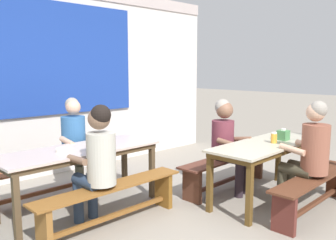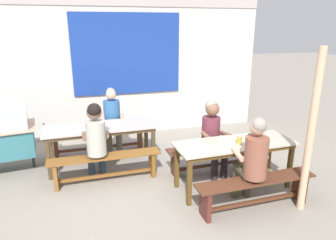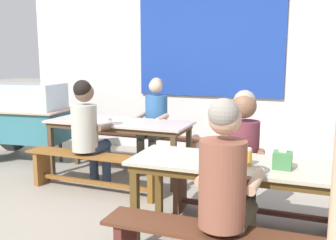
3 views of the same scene
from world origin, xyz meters
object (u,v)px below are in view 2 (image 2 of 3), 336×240
at_px(bench_far_front, 106,165).
at_px(soup_bowl, 88,126).
at_px(condiment_jar, 239,140).
at_px(wooden_support_post, 311,133).
at_px(dining_table_near, 234,147).
at_px(dining_table_far, 101,130).
at_px(person_near_front, 253,157).
at_px(tissue_box, 254,138).
at_px(bench_far_back, 99,139).
at_px(person_left_back_turned, 96,137).
at_px(bench_near_back, 215,154).
at_px(person_center_facing, 112,117).
at_px(bench_near_front, 255,189).
at_px(person_right_near_table, 213,132).

height_order(bench_far_front, soup_bowl, soup_bowl).
height_order(condiment_jar, wooden_support_post, wooden_support_post).
distance_m(dining_table_near, condiment_jar, 0.16).
distance_m(dining_table_far, person_near_front, 2.62).
bearing_deg(dining_table_far, wooden_support_post, -40.32).
bearing_deg(bench_far_front, dining_table_near, -21.54).
distance_m(person_near_front, tissue_box, 0.58).
relative_size(dining_table_far, bench_far_back, 1.03).
relative_size(tissue_box, condiment_jar, 1.12).
xyz_separation_m(person_left_back_turned, wooden_support_post, (2.59, -1.56, 0.34)).
height_order(bench_far_back, bench_near_back, same).
bearing_deg(tissue_box, dining_table_far, 147.02).
bearing_deg(condiment_jar, tissue_box, 2.97).
bearing_deg(bench_far_back, person_center_facing, -12.63).
distance_m(bench_near_front, person_right_near_table, 1.23).
xyz_separation_m(bench_far_front, wooden_support_post, (2.48, -1.50, 0.79)).
bearing_deg(person_left_back_turned, bench_far_front, -28.36).
bearing_deg(tissue_box, person_right_near_table, 123.86).
relative_size(dining_table_near, person_center_facing, 1.42).
bearing_deg(person_near_front, bench_far_back, 126.49).
bearing_deg(wooden_support_post, tissue_box, 115.54).
bearing_deg(person_left_back_turned, bench_far_back, 84.83).
relative_size(bench_far_front, person_near_front, 1.34).
bearing_deg(wooden_support_post, bench_near_back, 115.11).
distance_m(bench_near_back, soup_bowl, 2.21).
xyz_separation_m(person_center_facing, person_right_near_table, (1.48, -1.34, 0.01)).
bearing_deg(bench_far_front, person_near_front, -34.79).
distance_m(bench_near_front, person_left_back_turned, 2.46).
height_order(person_left_back_turned, wooden_support_post, wooden_support_post).
bearing_deg(dining_table_near, dining_table_far, 144.17).
relative_size(dining_table_far, bench_far_front, 1.08).
distance_m(bench_far_front, person_left_back_turned, 0.47).
relative_size(dining_table_far, tissue_box, 12.63).
bearing_deg(person_left_back_turned, person_near_front, -34.42).
xyz_separation_m(person_left_back_turned, tissue_box, (2.25, -0.84, 0.06)).
bearing_deg(person_right_near_table, tissue_box, -56.14).
bearing_deg(person_center_facing, dining_table_near, -49.87).
height_order(person_right_near_table, soup_bowl, person_right_near_table).
xyz_separation_m(condiment_jar, wooden_support_post, (0.60, -0.71, 0.28)).
bearing_deg(person_near_front, bench_near_back, 89.66).
bearing_deg(person_near_front, tissue_box, 57.49).
bearing_deg(bench_far_front, bench_far_back, 90.65).
height_order(bench_near_back, person_right_near_table, person_right_near_table).
relative_size(dining_table_near, soup_bowl, 10.55).
xyz_separation_m(bench_far_front, person_center_facing, (0.25, 1.16, 0.42)).
xyz_separation_m(dining_table_far, dining_table_near, (1.85, -1.34, -0.00)).
height_order(dining_table_near, tissue_box, tissue_box).
relative_size(bench_near_back, person_center_facing, 1.33).
relative_size(dining_table_far, soup_bowl, 11.04).
bearing_deg(tissue_box, bench_near_front, -116.36).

